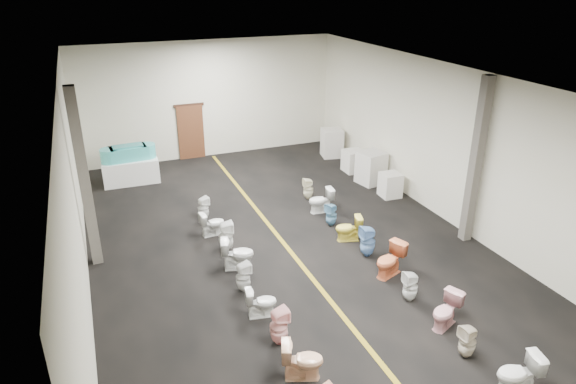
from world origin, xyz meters
name	(u,v)px	position (x,y,z in m)	size (l,w,h in m)	color
floor	(285,245)	(0.00, 0.00, 0.00)	(16.00, 16.00, 0.00)	black
ceiling	(285,78)	(0.00, 0.00, 4.50)	(16.00, 16.00, 0.00)	black
wall_back	(209,100)	(0.00, 8.00, 2.25)	(10.00, 10.00, 0.00)	beige
wall_front	(530,384)	(0.00, -8.00, 2.25)	(10.00, 10.00, 0.00)	beige
wall_left	(74,197)	(-5.00, 0.00, 2.25)	(16.00, 16.00, 0.00)	beige
wall_right	(447,144)	(5.00, 0.00, 2.25)	(16.00, 16.00, 0.00)	beige
aisle_stripe	(285,245)	(0.00, 0.00, 0.00)	(0.12, 15.60, 0.01)	olive
back_door	(191,132)	(-0.80, 7.94, 1.05)	(1.00, 0.10, 2.10)	#562D19
door_frame	(189,105)	(-0.80, 7.95, 2.12)	(1.15, 0.08, 0.10)	#331C11
column_left	(84,180)	(-4.75, 1.00, 2.25)	(0.25, 0.25, 4.50)	#59544C
column_right	(476,162)	(4.75, -1.50, 2.25)	(0.25, 0.25, 4.50)	#59544C
display_table	(131,171)	(-3.33, 6.22, 0.42)	(1.87, 0.93, 0.83)	white
bathtub	(128,153)	(-3.33, 6.22, 1.07)	(1.86, 0.75, 0.55)	#3FB7B4
appliance_crate_a	(390,185)	(4.40, 1.78, 0.40)	(0.62, 0.62, 0.79)	silver
appliance_crate_b	(371,168)	(4.40, 3.03, 0.56)	(0.81, 0.81, 1.12)	silver
appliance_crate_c	(354,161)	(4.40, 4.26, 0.40)	(0.70, 0.70, 0.80)	silver
appliance_crate_d	(332,143)	(4.40, 6.06, 0.55)	(0.77, 0.77, 1.10)	silver
toilet_left_2	(302,360)	(-1.52, -4.67, 0.38)	(0.43, 0.75, 0.77)	#E3AC84
toilet_left_3	(279,326)	(-1.58, -3.63, 0.40)	(0.36, 0.37, 0.80)	beige
toilet_left_4	(261,302)	(-1.61, -2.67, 0.34)	(0.38, 0.66, 0.67)	white
toilet_left_5	(243,277)	(-1.68, -1.63, 0.36)	(0.33, 0.33, 0.73)	silver
toilet_left_6	(238,254)	(-1.52, -0.64, 0.41)	(0.45, 0.80, 0.81)	silver
toilet_left_7	(226,236)	(-1.54, 0.34, 0.41)	(0.37, 0.38, 0.83)	white
toilet_left_8	(212,223)	(-1.66, 1.33, 0.35)	(0.39, 0.68, 0.69)	white
toilet_left_9	(203,208)	(-1.66, 2.40, 0.35)	(0.32, 0.32, 0.70)	white
toilet_right_1	(518,374)	(1.83, -6.39, 0.39)	(0.43, 0.76, 0.78)	white
toilet_right_2	(467,341)	(1.61, -5.34, 0.35)	(0.32, 0.32, 0.70)	beige
toilet_right_3	(446,311)	(1.81, -4.44, 0.38)	(0.42, 0.74, 0.76)	#DA9BA0
toilet_right_4	(410,286)	(1.66, -3.38, 0.36)	(0.33, 0.33, 0.72)	silver
toilet_right_5	(390,260)	(1.80, -2.32, 0.41)	(0.46, 0.81, 0.83)	#E77847
toilet_right_6	(368,241)	(1.77, -1.31, 0.42)	(0.38, 0.39, 0.85)	#6F9CD1
toilet_right_7	(348,228)	(1.71, -0.38, 0.36)	(0.40, 0.71, 0.72)	#F4E04C
toilet_right_8	(331,215)	(1.67, 0.60, 0.35)	(0.31, 0.32, 0.69)	#6BA6CB
toilet_right_9	(321,201)	(1.78, 1.53, 0.38)	(0.43, 0.75, 0.77)	white
toilet_right_10	(308,189)	(1.82, 2.57, 0.36)	(0.32, 0.33, 0.71)	#F1EAC5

